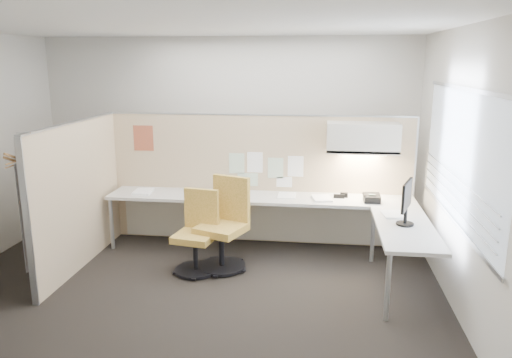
# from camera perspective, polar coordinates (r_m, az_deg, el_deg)

# --- Properties ---
(floor) EXTENTS (5.50, 4.50, 0.01)m
(floor) POSITION_cam_1_polar(r_m,az_deg,el_deg) (5.72, -7.31, -12.25)
(floor) COLOR black
(floor) RESTS_ON ground
(ceiling) EXTENTS (5.50, 4.50, 0.01)m
(ceiling) POSITION_cam_1_polar(r_m,az_deg,el_deg) (5.18, -8.27, 17.07)
(ceiling) COLOR white
(ceiling) RESTS_ON wall_back
(wall_back) EXTENTS (5.50, 0.02, 2.80)m
(wall_back) POSITION_cam_1_polar(r_m,az_deg,el_deg) (7.43, -3.27, 5.17)
(wall_back) COLOR beige
(wall_back) RESTS_ON ground
(wall_front) EXTENTS (5.50, 0.02, 2.80)m
(wall_front) POSITION_cam_1_polar(r_m,az_deg,el_deg) (3.23, -18.16, -6.48)
(wall_front) COLOR beige
(wall_front) RESTS_ON ground
(wall_right) EXTENTS (0.02, 4.50, 2.80)m
(wall_right) POSITION_cam_1_polar(r_m,az_deg,el_deg) (5.28, 22.45, 0.77)
(wall_right) COLOR beige
(wall_right) RESTS_ON ground
(window_pane) EXTENTS (0.01, 2.80, 1.30)m
(window_pane) POSITION_cam_1_polar(r_m,az_deg,el_deg) (5.24, 22.33, 2.37)
(window_pane) COLOR #9EAAB8
(window_pane) RESTS_ON wall_right
(partition_back) EXTENTS (4.10, 0.06, 1.75)m
(partition_back) POSITION_cam_1_polar(r_m,az_deg,el_deg) (6.82, 0.33, -0.06)
(partition_back) COLOR tan
(partition_back) RESTS_ON floor
(partition_left) EXTENTS (0.06, 2.20, 1.75)m
(partition_left) POSITION_cam_1_polar(r_m,az_deg,el_deg) (6.38, -19.55, -1.78)
(partition_left) COLOR tan
(partition_left) RESTS_ON floor
(desk) EXTENTS (4.00, 2.07, 0.73)m
(desk) POSITION_cam_1_polar(r_m,az_deg,el_deg) (6.40, 3.20, -3.52)
(desk) COLOR beige
(desk) RESTS_ON floor
(overhead_bin) EXTENTS (0.90, 0.36, 0.38)m
(overhead_bin) POSITION_cam_1_polar(r_m,az_deg,el_deg) (6.46, 12.11, 4.63)
(overhead_bin) COLOR beige
(overhead_bin) RESTS_ON partition_back
(task_light_strip) EXTENTS (0.60, 0.06, 0.02)m
(task_light_strip) POSITION_cam_1_polar(r_m,az_deg,el_deg) (6.50, 12.02, 2.81)
(task_light_strip) COLOR #FFEABF
(task_light_strip) RESTS_ON overhead_bin
(pinned_papers) EXTENTS (1.01, 0.00, 0.47)m
(pinned_papers) POSITION_cam_1_polar(r_m,az_deg,el_deg) (6.74, 0.97, 1.16)
(pinned_papers) COLOR #8CBF8C
(pinned_papers) RESTS_ON partition_back
(poster) EXTENTS (0.28, 0.00, 0.35)m
(poster) POSITION_cam_1_polar(r_m,az_deg,el_deg) (7.06, -12.75, 4.58)
(poster) COLOR #F04D1E
(poster) RESTS_ON partition_back
(chair_left) EXTENTS (0.52, 0.54, 0.96)m
(chair_left) POSITION_cam_1_polar(r_m,az_deg,el_deg) (5.99, -6.71, -6.34)
(chair_left) COLOR black
(chair_left) RESTS_ON floor
(chair_right) EXTENTS (0.66, 0.67, 1.09)m
(chair_right) POSITION_cam_1_polar(r_m,az_deg,el_deg) (6.04, -3.59, -5.49)
(chair_right) COLOR black
(chair_right) RESTS_ON floor
(monitor) EXTENTS (0.19, 0.44, 0.48)m
(monitor) POSITION_cam_1_polar(r_m,az_deg,el_deg) (5.56, 16.83, -2.33)
(monitor) COLOR black
(monitor) RESTS_ON desk
(phone) EXTENTS (0.22, 0.21, 0.12)m
(phone) POSITION_cam_1_polar(r_m,az_deg,el_deg) (6.41, 13.05, -2.15)
(phone) COLOR black
(phone) RESTS_ON desk
(stapler) EXTENTS (0.14, 0.05, 0.05)m
(stapler) POSITION_cam_1_polar(r_m,az_deg,el_deg) (6.52, 9.47, -1.96)
(stapler) COLOR black
(stapler) RESTS_ON desk
(tape_dispenser) EXTENTS (0.10, 0.07, 0.06)m
(tape_dispenser) POSITION_cam_1_polar(r_m,az_deg,el_deg) (6.58, 10.02, -1.81)
(tape_dispenser) COLOR black
(tape_dispenser) RESTS_ON desk
(coat_hook) EXTENTS (0.18, 0.49, 1.44)m
(coat_hook) POSITION_cam_1_polar(r_m,az_deg,el_deg) (5.47, -25.39, 0.96)
(coat_hook) COLOR silver
(coat_hook) RESTS_ON partition_left
(paper_stack_0) EXTENTS (0.25, 0.31, 0.03)m
(paper_stack_0) POSITION_cam_1_polar(r_m,az_deg,el_deg) (6.87, -12.76, -1.42)
(paper_stack_0) COLOR white
(paper_stack_0) RESTS_ON desk
(paper_stack_1) EXTENTS (0.23, 0.30, 0.02)m
(paper_stack_1) POSITION_cam_1_polar(r_m,az_deg,el_deg) (6.67, -6.05, -1.62)
(paper_stack_1) COLOR white
(paper_stack_1) RESTS_ON desk
(paper_stack_2) EXTENTS (0.28, 0.34, 0.05)m
(paper_stack_2) POSITION_cam_1_polar(r_m,az_deg,el_deg) (6.47, -2.76, -1.91)
(paper_stack_2) COLOR white
(paper_stack_2) RESTS_ON desk
(paper_stack_3) EXTENTS (0.23, 0.30, 0.01)m
(paper_stack_3) POSITION_cam_1_polar(r_m,az_deg,el_deg) (6.56, 3.55, -1.89)
(paper_stack_3) COLOR white
(paper_stack_3) RESTS_ON desk
(paper_stack_4) EXTENTS (0.28, 0.34, 0.02)m
(paper_stack_4) POSITION_cam_1_polar(r_m,az_deg,el_deg) (6.44, 7.54, -2.21)
(paper_stack_4) COLOR white
(paper_stack_4) RESTS_ON desk
(paper_stack_5) EXTENTS (0.26, 0.32, 0.02)m
(paper_stack_5) POSITION_cam_1_polar(r_m,az_deg,el_deg) (5.95, 15.34, -3.91)
(paper_stack_5) COLOR white
(paper_stack_5) RESTS_ON desk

